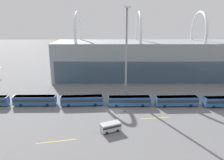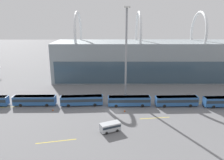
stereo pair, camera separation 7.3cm
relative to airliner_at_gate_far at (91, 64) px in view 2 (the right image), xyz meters
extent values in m
plane|color=slate|center=(11.71, -47.15, -4.64)|extent=(440.00, 440.00, 0.00)
torus|color=white|center=(-4.06, -10.99, 15.90)|extent=(1.10, 18.09, 18.09)
torus|color=white|center=(21.99, -10.99, 15.90)|extent=(1.10, 18.09, 18.09)
torus|color=white|center=(48.03, -10.99, 15.90)|extent=(1.10, 18.09, 18.09)
cylinder|color=white|center=(0.19, 1.26, -0.02)|extent=(8.98, 30.80, 4.42)
sphere|color=white|center=(2.50, 16.33, -0.02)|extent=(4.33, 4.33, 4.33)
cone|color=white|center=(-2.11, -13.80, -0.02)|extent=(5.16, 7.25, 4.20)
cube|color=white|center=(-0.09, -0.57, -0.79)|extent=(35.86, 9.11, 0.35)
cylinder|color=gray|center=(-9.97, 0.94, -2.05)|extent=(2.47, 3.47, 2.01)
cylinder|color=gray|center=(9.79, -2.09, -2.05)|extent=(2.47, 3.47, 2.01)
cube|color=#5B338C|center=(-2.00, -13.07, 5.06)|extent=(1.33, 6.17, 8.83)
cube|color=white|center=(-2.00, -13.07, 0.42)|extent=(11.84, 4.90, 0.28)
cylinder|color=gray|center=(1.74, 11.37, -2.28)|extent=(0.36, 0.36, 3.63)
cylinder|color=black|center=(1.74, 11.37, -4.09)|extent=(0.61, 1.16, 1.10)
cylinder|color=gray|center=(-2.93, -0.14, -2.28)|extent=(0.36, 0.36, 3.63)
cylinder|color=black|center=(-2.93, -0.14, -4.09)|extent=(0.61, 1.16, 1.10)
cylinder|color=gray|center=(2.75, -1.01, -2.28)|extent=(0.36, 0.36, 3.63)
cylinder|color=black|center=(2.75, -1.01, -4.09)|extent=(0.61, 1.16, 1.10)
cylinder|color=white|center=(59.26, 5.15, 0.83)|extent=(34.95, 11.87, 5.56)
cone|color=white|center=(42.30, 8.36, 0.83)|extent=(8.43, 6.60, 5.28)
cube|color=white|center=(57.19, 5.55, -0.14)|extent=(9.97, 36.43, 0.35)
cylinder|color=gray|center=(59.09, 15.58, -1.42)|extent=(3.98, 2.69, 2.04)
cylinder|color=gray|center=(55.29, -4.49, -1.42)|extent=(3.98, 2.69, 2.04)
cube|color=orange|center=(43.13, 8.20, 5.74)|extent=(5.69, 1.45, 8.16)
cube|color=white|center=(43.13, 8.20, 1.38)|extent=(5.83, 14.79, 0.28)
cylinder|color=gray|center=(57.86, 9.09, -1.91)|extent=(0.36, 0.36, 4.36)
cylinder|color=black|center=(57.86, 9.09, -4.09)|extent=(1.16, 0.65, 1.10)
cylinder|color=gray|center=(56.52, 2.00, -1.91)|extent=(0.36, 0.36, 4.36)
cylinder|color=black|center=(56.52, 2.00, -4.09)|extent=(1.16, 0.65, 1.10)
cylinder|color=black|center=(-24.65, -42.14, -4.14)|extent=(1.01, 0.33, 1.00)
cube|color=#285693|center=(-13.81, -42.87, -2.90)|extent=(13.23, 2.84, 2.73)
cube|color=#232D38|center=(-13.81, -42.87, -2.63)|extent=(12.96, 2.87, 0.96)
cube|color=silver|center=(-13.81, -42.87, -1.60)|extent=(12.83, 2.76, 0.12)
cylinder|color=black|center=(-9.75, -41.59, -4.14)|extent=(1.00, 0.32, 1.00)
cylinder|color=black|center=(-9.71, -44.01, -4.14)|extent=(1.00, 0.32, 1.00)
cylinder|color=black|center=(-17.92, -41.73, -4.14)|extent=(1.00, 0.32, 1.00)
cylinder|color=black|center=(-17.88, -44.15, -4.14)|extent=(1.00, 0.32, 1.00)
cube|color=#285693|center=(1.07, -42.88, -2.90)|extent=(13.34, 3.58, 2.73)
cube|color=#232D38|center=(1.07, -42.88, -2.63)|extent=(13.08, 3.59, 0.96)
cube|color=silver|center=(1.07, -42.88, -1.60)|extent=(12.94, 3.47, 0.12)
cylinder|color=black|center=(5.06, -41.37, -4.14)|extent=(1.02, 0.37, 1.00)
cylinder|color=black|center=(5.23, -43.79, -4.14)|extent=(1.02, 0.37, 1.00)
cylinder|color=black|center=(-3.10, -41.97, -4.14)|extent=(1.02, 0.37, 1.00)
cylinder|color=black|center=(-2.92, -44.39, -4.14)|extent=(1.02, 0.37, 1.00)
cube|color=#285693|center=(15.95, -43.35, -2.90)|extent=(13.26, 3.02, 2.73)
cube|color=#232D38|center=(15.95, -43.35, -2.63)|extent=(13.00, 3.05, 0.96)
cube|color=silver|center=(15.95, -43.35, -1.60)|extent=(12.86, 2.93, 0.12)
cylinder|color=black|center=(20.00, -42.02, -4.14)|extent=(1.01, 0.33, 1.00)
cylinder|color=black|center=(20.07, -44.44, -4.14)|extent=(1.01, 0.33, 1.00)
cylinder|color=black|center=(11.83, -42.27, -4.14)|extent=(1.01, 0.33, 1.00)
cylinder|color=black|center=(11.90, -44.69, -4.14)|extent=(1.01, 0.33, 1.00)
cube|color=#285693|center=(30.83, -43.37, -2.90)|extent=(13.29, 3.20, 2.73)
cube|color=#232D38|center=(30.83, -43.37, -2.63)|extent=(13.03, 3.22, 0.96)
cube|color=silver|center=(30.83, -43.37, -1.60)|extent=(12.89, 3.10, 0.12)
cylinder|color=black|center=(34.86, -41.98, -4.14)|extent=(1.01, 0.34, 1.00)
cylinder|color=black|center=(34.97, -44.40, -4.14)|extent=(1.01, 0.34, 1.00)
cylinder|color=black|center=(26.69, -42.34, -4.14)|extent=(1.01, 0.34, 1.00)
cylinder|color=black|center=(26.80, -44.76, -4.14)|extent=(1.01, 0.34, 1.00)
cylinder|color=black|center=(41.57, -42.95, -4.14)|extent=(1.01, 0.35, 1.00)
cylinder|color=black|center=(41.69, -45.37, -4.14)|extent=(1.01, 0.35, 1.00)
cube|color=#B2B7BC|center=(10.16, -59.33, -3.40)|extent=(5.37, 4.05, 1.89)
cube|color=#232D38|center=(10.16, -59.33, -3.10)|extent=(5.24, 4.01, 0.57)
cylinder|color=black|center=(9.30, -60.87, -4.29)|extent=(0.73, 0.49, 0.70)
cylinder|color=black|center=(8.43, -58.98, -4.29)|extent=(0.73, 0.49, 0.70)
cylinder|color=black|center=(11.88, -59.68, -4.29)|extent=(0.73, 0.49, 0.70)
cylinder|color=black|center=(11.01, -57.79, -4.29)|extent=(0.73, 0.49, 0.70)
cylinder|color=gray|center=(15.27, -35.39, 10.25)|extent=(0.66, 0.66, 29.78)
cube|color=silver|center=(15.27, -35.39, 25.35)|extent=(2.09, 2.09, 0.52)
cube|color=yellow|center=(-1.93, -63.91, -4.64)|extent=(8.80, 2.14, 0.01)
cube|color=yellow|center=(40.97, -40.05, -4.64)|extent=(10.26, 1.20, 0.01)
cube|color=yellow|center=(22.44, -52.05, -4.64)|extent=(8.44, 1.33, 0.01)
cube|color=yellow|center=(-21.09, -44.24, -4.64)|extent=(7.36, 1.05, 0.01)
cube|color=yellow|center=(36.99, -41.95, -4.64)|extent=(5.80, 2.13, 0.01)
cube|color=yellow|center=(18.46, -41.71, -4.64)|extent=(6.88, 1.06, 0.01)
cube|color=black|center=(-7.10, -46.99, -4.63)|extent=(0.51, 0.51, 0.02)
cone|color=#EA5914|center=(-7.10, -46.99, -4.33)|extent=(0.38, 0.38, 0.58)
cube|color=black|center=(14.37, -47.74, -4.63)|extent=(0.53, 0.53, 0.02)
cone|color=#EA5914|center=(14.37, -47.74, -4.29)|extent=(0.40, 0.40, 0.66)
camera|label=1|loc=(10.54, -107.24, 22.12)|focal=35.00mm
camera|label=2|loc=(10.61, -107.24, 22.12)|focal=35.00mm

